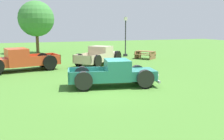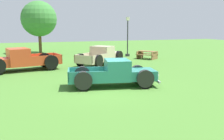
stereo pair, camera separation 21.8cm
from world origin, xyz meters
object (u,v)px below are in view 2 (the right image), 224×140
at_px(pickup_truck_foreground, 118,74).
at_px(pickup_truck_behind_left, 18,60).
at_px(pickup_truck_behind_right, 103,56).
at_px(oak_tree_east, 39,19).
at_px(lamp_post_near, 128,36).
at_px(picnic_table, 147,54).

distance_m(pickup_truck_foreground, pickup_truck_behind_left, 8.48).
xyz_separation_m(pickup_truck_behind_right, oak_tree_east, (-4.39, 11.29, 3.31)).
bearing_deg(oak_tree_east, pickup_truck_behind_left, -100.83).
distance_m(pickup_truck_behind_left, oak_tree_east, 13.07).
distance_m(pickup_truck_foreground, lamp_post_near, 13.84).
height_order(pickup_truck_behind_right, lamp_post_near, lamp_post_near).
height_order(pickup_truck_behind_right, picnic_table, pickup_truck_behind_right).
xyz_separation_m(pickup_truck_behind_left, lamp_post_near, (11.00, 5.77, 1.43)).
xyz_separation_m(pickup_truck_foreground, lamp_post_near, (5.80, 12.48, 1.52)).
height_order(pickup_truck_behind_left, pickup_truck_behind_right, pickup_truck_behind_left).
bearing_deg(lamp_post_near, picnic_table, -69.59).
relative_size(lamp_post_near, oak_tree_east, 0.68).
relative_size(pickup_truck_foreground, oak_tree_east, 0.81).
bearing_deg(pickup_truck_behind_right, oak_tree_east, 111.24).
distance_m(pickup_truck_behind_left, lamp_post_near, 12.50).
xyz_separation_m(lamp_post_near, picnic_table, (0.99, -2.67, -1.72)).
bearing_deg(pickup_truck_foreground, oak_tree_east, 98.38).
height_order(pickup_truck_behind_left, picnic_table, pickup_truck_behind_left).
bearing_deg(lamp_post_near, pickup_truck_behind_left, -152.30).
relative_size(pickup_truck_foreground, lamp_post_near, 1.18).
height_order(pickup_truck_foreground, oak_tree_east, oak_tree_east).
bearing_deg(pickup_truck_foreground, lamp_post_near, 65.07).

